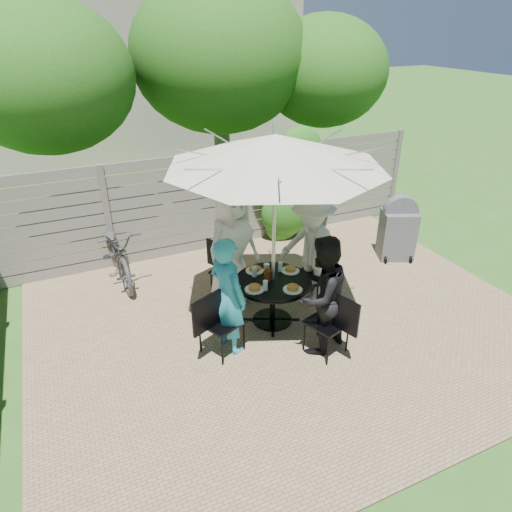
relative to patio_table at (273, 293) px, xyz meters
name	(u,v)px	position (x,y,z in m)	size (l,w,h in m)	color
backyard_envelope	(134,67)	(0.29, 9.89, 2.13)	(60.00, 60.00, 5.00)	#2F5A1C
patio_table	(273,293)	(0.00, 0.00, 0.00)	(1.35, 1.35, 0.69)	black
umbrella	(276,151)	(0.00, 0.00, 2.01)	(3.56, 3.56, 2.69)	silver
chair_back	(227,281)	(-0.34, 0.90, -0.22)	(0.57, 0.67, 0.88)	black
person_back	(232,246)	(-0.29, 0.78, 0.44)	(0.90, 0.59, 1.85)	white
chair_left	(221,334)	(-0.91, -0.34, -0.19)	(0.74, 0.62, 0.97)	black
person_left	(228,296)	(-0.78, -0.29, 0.32)	(0.59, 0.39, 1.61)	teal
chair_front	(327,334)	(0.33, -0.91, -0.20)	(0.57, 0.72, 0.95)	black
person_front	(321,296)	(0.29, -0.78, 0.33)	(0.79, 0.61, 1.62)	black
chair_right	(315,281)	(0.90, 0.34, -0.21)	(0.68, 0.57, 0.89)	black
person_right	(312,250)	(0.78, 0.29, 0.38)	(1.12, 0.64, 1.73)	beige
plate_back	(255,269)	(-0.12, 0.34, 0.23)	(0.26, 0.26, 0.06)	white
plate_left	(254,288)	(-0.34, -0.12, 0.23)	(0.26, 0.26, 0.06)	white
plate_front	(293,288)	(0.12, -0.34, 0.23)	(0.26, 0.26, 0.06)	white
plate_right	(290,270)	(0.34, 0.12, 0.23)	(0.26, 0.26, 0.06)	white
glass_back	(254,272)	(-0.19, 0.21, 0.28)	(0.07, 0.07, 0.14)	silver
glass_left	(265,286)	(-0.21, -0.19, 0.28)	(0.07, 0.07, 0.14)	silver
glass_right	(280,267)	(0.21, 0.19, 0.28)	(0.07, 0.07, 0.14)	silver
syrup_jug	(267,275)	(-0.07, 0.03, 0.29)	(0.09, 0.09, 0.16)	#59280C
coffee_cup	(267,268)	(0.02, 0.24, 0.27)	(0.08, 0.08, 0.12)	#C6B293
bicycle	(117,252)	(-1.78, 2.20, 0.00)	(0.64, 1.84, 0.97)	#333338
bbq_grill	(398,231)	(2.89, 0.85, 0.06)	(0.71, 0.64, 1.20)	#5A5A5F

